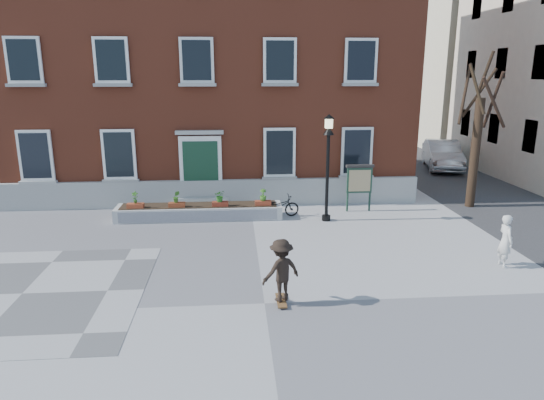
{
  "coord_description": "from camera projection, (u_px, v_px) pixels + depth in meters",
  "views": [
    {
      "loc": [
        -0.67,
        -10.55,
        5.34
      ],
      "look_at": [
        0.5,
        4.0,
        1.5
      ],
      "focal_mm": 32.0,
      "sensor_mm": 36.0,
      "label": 1
    }
  ],
  "objects": [
    {
      "name": "parked_car",
      "position": [
        443.0,
        155.0,
        27.66
      ],
      "size": [
        2.84,
        5.16,
        1.61
      ],
      "primitive_type": "imported",
      "rotation": [
        0.0,
        0.0,
        -0.25
      ],
      "color": "silver",
      "rests_on": "ground"
    },
    {
      "name": "side_street",
      "position": [
        531.0,
        45.0,
        30.25
      ],
      "size": [
        15.2,
        36.0,
        14.5
      ],
      "color": "#39393C",
      "rests_on": "ground"
    },
    {
      "name": "brick_building",
      "position": [
        204.0,
        52.0,
        23.29
      ],
      "size": [
        18.4,
        10.85,
        12.6
      ],
      "color": "brown",
      "rests_on": "ground"
    },
    {
      "name": "planter_assembly",
      "position": [
        200.0,
        211.0,
        18.27
      ],
      "size": [
        6.2,
        1.12,
        1.15
      ],
      "color": "silver",
      "rests_on": "ground"
    },
    {
      "name": "notice_board",
      "position": [
        359.0,
        180.0,
        19.0
      ],
      "size": [
        1.1,
        0.16,
        1.87
      ],
      "color": "#1B3627",
      "rests_on": "ground"
    },
    {
      "name": "checker_patch",
      "position": [
        22.0,
        294.0,
        12.08
      ],
      "size": [
        6.0,
        6.0,
        0.01
      ],
      "primitive_type": "cube",
      "color": "#545456",
      "rests_on": "ground"
    },
    {
      "name": "skateboarder",
      "position": [
        281.0,
        270.0,
        11.4
      ],
      "size": [
        1.14,
        0.95,
        1.6
      ],
      "color": "brown",
      "rests_on": "ground"
    },
    {
      "name": "lamp_post",
      "position": [
        328.0,
        153.0,
        17.44
      ],
      "size": [
        0.4,
        0.4,
        3.93
      ],
      "color": "black",
      "rests_on": "ground"
    },
    {
      "name": "ground",
      "position": [
        265.0,
        303.0,
        11.58
      ],
      "size": [
        100.0,
        100.0,
        0.0
      ],
      "primitive_type": "plane",
      "color": "#969698",
      "rests_on": "ground"
    },
    {
      "name": "bystander",
      "position": [
        505.0,
        241.0,
        13.63
      ],
      "size": [
        0.37,
        0.56,
        1.52
      ],
      "primitive_type": "imported",
      "rotation": [
        0.0,
        0.0,
        1.58
      ],
      "color": "silver",
      "rests_on": "ground"
    },
    {
      "name": "bare_tree",
      "position": [
        477.0,
        139.0,
        19.29
      ],
      "size": [
        1.83,
        1.83,
        6.16
      ],
      "color": "#322216",
      "rests_on": "ground"
    },
    {
      "name": "bicycle",
      "position": [
        278.0,
        206.0,
        18.41
      ],
      "size": [
        1.69,
        0.83,
        0.85
      ],
      "primitive_type": "imported",
      "rotation": [
        0.0,
        0.0,
        1.74
      ],
      "color": "black",
      "rests_on": "ground"
    }
  ]
}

